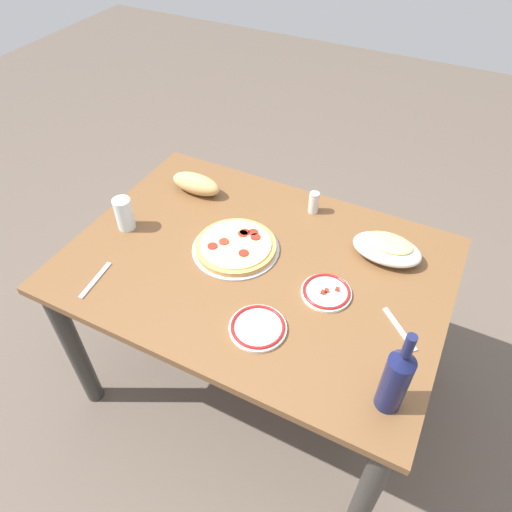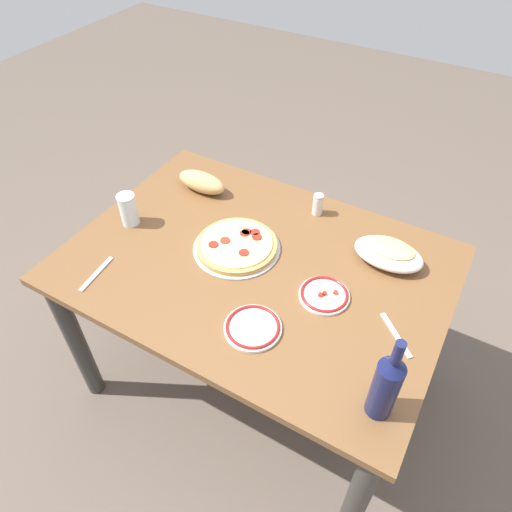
{
  "view_description": "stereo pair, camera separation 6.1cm",
  "coord_description": "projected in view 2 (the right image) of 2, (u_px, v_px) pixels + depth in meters",
  "views": [
    {
      "loc": [
        0.52,
        -1.03,
        1.9
      ],
      "look_at": [
        0.0,
        0.0,
        0.77
      ],
      "focal_mm": 33.0,
      "sensor_mm": 36.0,
      "label": 1
    },
    {
      "loc": [
        0.57,
        -1.0,
        1.9
      ],
      "look_at": [
        0.0,
        0.0,
        0.77
      ],
      "focal_mm": 33.0,
      "sensor_mm": 36.0,
      "label": 2
    }
  ],
  "objects": [
    {
      "name": "water_glass",
      "position": [
        128.0,
        209.0,
        1.74
      ],
      "size": [
        0.07,
        0.07,
        0.13
      ],
      "primitive_type": "cylinder",
      "color": "silver",
      "rests_on": "dining_table"
    },
    {
      "name": "baked_pasta_dish",
      "position": [
        389.0,
        253.0,
        1.61
      ],
      "size": [
        0.24,
        0.15,
        0.08
      ],
      "color": "white",
      "rests_on": "dining_table"
    },
    {
      "name": "dining_table",
      "position": [
        256.0,
        285.0,
        1.71
      ],
      "size": [
        1.3,
        0.93,
        0.74
      ],
      "color": "brown",
      "rests_on": "ground"
    },
    {
      "name": "wine_bottle",
      "position": [
        386.0,
        385.0,
        1.16
      ],
      "size": [
        0.07,
        0.07,
        0.3
      ],
      "color": "#141942",
      "rests_on": "dining_table"
    },
    {
      "name": "side_plate_near",
      "position": [
        324.0,
        295.0,
        1.51
      ],
      "size": [
        0.16,
        0.16,
        0.02
      ],
      "color": "white",
      "rests_on": "dining_table"
    },
    {
      "name": "bread_loaf",
      "position": [
        202.0,
        182.0,
        1.9
      ],
      "size": [
        0.21,
        0.09,
        0.08
      ],
      "primitive_type": "ellipsoid",
      "color": "tan",
      "rests_on": "dining_table"
    },
    {
      "name": "spice_shaker",
      "position": [
        318.0,
        205.0,
        1.79
      ],
      "size": [
        0.04,
        0.04,
        0.09
      ],
      "color": "silver",
      "rests_on": "dining_table"
    },
    {
      "name": "fork_left",
      "position": [
        396.0,
        335.0,
        1.41
      ],
      "size": [
        0.13,
        0.13,
        0.0
      ],
      "primitive_type": "cube",
      "rotation": [
        0.0,
        0.0,
        2.39
      ],
      "color": "#B7B7BC",
      "rests_on": "dining_table"
    },
    {
      "name": "side_plate_far",
      "position": [
        253.0,
        327.0,
        1.42
      ],
      "size": [
        0.18,
        0.18,
        0.02
      ],
      "color": "white",
      "rests_on": "dining_table"
    },
    {
      "name": "pepperoni_pizza",
      "position": [
        237.0,
        246.0,
        1.67
      ],
      "size": [
        0.31,
        0.31,
        0.03
      ],
      "color": "#B7B7BC",
      "rests_on": "dining_table"
    },
    {
      "name": "ground_plane",
      "position": [
        256.0,
        376.0,
        2.15
      ],
      "size": [
        8.0,
        8.0,
        0.0
      ],
      "primitive_type": "plane",
      "color": "brown",
      "rests_on": "ground"
    },
    {
      "name": "fork_right",
      "position": [
        96.0,
        274.0,
        1.59
      ],
      "size": [
        0.04,
        0.17,
        0.0
      ],
      "primitive_type": "cube",
      "rotation": [
        0.0,
        0.0,
        4.83
      ],
      "color": "#B7B7BC",
      "rests_on": "dining_table"
    }
  ]
}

